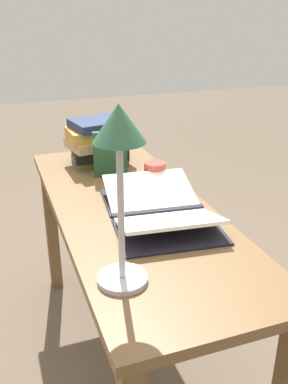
{
  "coord_description": "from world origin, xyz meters",
  "views": [
    {
      "loc": [
        -1.41,
        0.46,
        1.48
      ],
      "look_at": [
        -0.06,
        -0.03,
        0.86
      ],
      "focal_mm": 40.0,
      "sensor_mm": 36.0,
      "label": 1
    }
  ],
  "objects_px": {
    "open_book": "(158,209)",
    "book_standing_upright": "(110,154)",
    "book_stack_tall": "(99,142)",
    "reading_lamp": "(120,156)",
    "coffee_mug": "(155,174)"
  },
  "relations": [
    {
      "from": "open_book",
      "to": "coffee_mug",
      "type": "xyz_separation_m",
      "value": [
        0.27,
        -0.09,
        0.03
      ]
    },
    {
      "from": "book_stack_tall",
      "to": "reading_lamp",
      "type": "bearing_deg",
      "value": 169.24
    },
    {
      "from": "open_book",
      "to": "coffee_mug",
      "type": "bearing_deg",
      "value": -12.31
    },
    {
      "from": "book_standing_upright",
      "to": "open_book",
      "type": "bearing_deg",
      "value": -162.37
    },
    {
      "from": "open_book",
      "to": "book_standing_upright",
      "type": "bearing_deg",
      "value": 13.76
    },
    {
      "from": "book_stack_tall",
      "to": "reading_lamp",
      "type": "xyz_separation_m",
      "value": [
        -0.97,
        0.19,
        0.26
      ]
    },
    {
      "from": "coffee_mug",
      "to": "book_stack_tall",
      "type": "bearing_deg",
      "value": 23.37
    },
    {
      "from": "coffee_mug",
      "to": "reading_lamp",
      "type": "bearing_deg",
      "value": 151.51
    },
    {
      "from": "book_standing_upright",
      "to": "coffee_mug",
      "type": "bearing_deg",
      "value": -128.27
    },
    {
      "from": "reading_lamp",
      "to": "coffee_mug",
      "type": "distance_m",
      "value": 0.77
    },
    {
      "from": "book_stack_tall",
      "to": "coffee_mug",
      "type": "xyz_separation_m",
      "value": [
        -0.35,
        -0.15,
        -0.06
      ]
    },
    {
      "from": "open_book",
      "to": "book_standing_upright",
      "type": "xyz_separation_m",
      "value": [
        0.44,
        0.06,
        0.08
      ]
    },
    {
      "from": "open_book",
      "to": "reading_lamp",
      "type": "bearing_deg",
      "value": 151.17
    },
    {
      "from": "book_stack_tall",
      "to": "book_standing_upright",
      "type": "bearing_deg",
      "value": -178.79
    },
    {
      "from": "book_standing_upright",
      "to": "reading_lamp",
      "type": "bearing_deg",
      "value": 176.63
    }
  ]
}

